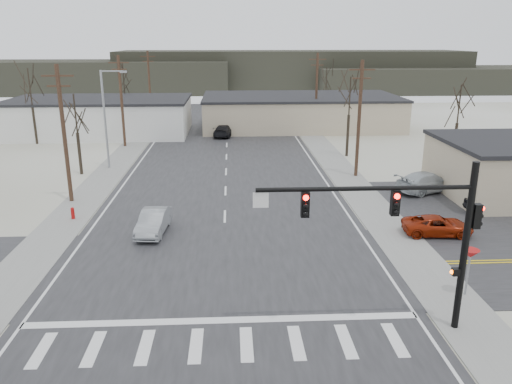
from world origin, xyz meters
TOP-DOWN VIEW (x-y plane):
  - ground at (0.00, 0.00)m, footprint 140.00×140.00m
  - main_road at (0.00, 15.00)m, footprint 18.00×110.00m
  - cross_road at (0.00, 0.00)m, footprint 90.00×10.00m
  - sidewalk_left at (-10.60, 20.00)m, footprint 3.00×90.00m
  - sidewalk_right at (10.60, 20.00)m, footprint 3.00×90.00m
  - traffic_signal_mast at (7.89, -6.20)m, footprint 8.95×0.43m
  - fire_hydrant at (-10.20, 8.00)m, footprint 0.24×0.24m
  - yield_sign at (11.50, -3.50)m, footprint 0.80×0.80m
  - building_left_far at (-16.00, 40.00)m, footprint 22.30×12.30m
  - building_right_far at (10.00, 44.00)m, footprint 26.30×14.30m
  - upole_left_b at (-11.50, 12.00)m, footprint 2.20×0.30m
  - upole_left_c at (-11.50, 32.00)m, footprint 2.20×0.30m
  - upole_left_d at (-11.50, 52.00)m, footprint 2.20×0.30m
  - upole_right_a at (11.50, 18.00)m, footprint 2.20×0.30m
  - upole_right_b at (11.50, 40.00)m, footprint 2.20×0.30m
  - streetlight_main at (-10.80, 22.00)m, footprint 2.40×0.25m
  - tree_left_near at (-13.00, 20.00)m, footprint 3.30×3.30m
  - tree_right_mid at (12.50, 26.00)m, footprint 3.74×3.74m
  - tree_left_far at (-14.00, 46.00)m, footprint 3.96×3.96m
  - tree_right_far at (15.00, 52.00)m, footprint 3.52×3.52m
  - tree_lot at (22.00, 22.00)m, footprint 3.52×3.52m
  - tree_left_mid at (-22.00, 34.00)m, footprint 3.96×3.96m
  - hill_left at (-35.00, 92.00)m, footprint 70.00×18.00m
  - hill_center at (15.00, 96.00)m, footprint 80.00×18.00m
  - hill_right at (50.00, 90.00)m, footprint 60.00×18.00m
  - sedan_crossing at (-4.41, 5.26)m, footprint 1.86×4.42m
  - car_far_a at (-0.30, 37.43)m, footprint 3.04×5.34m
  - car_far_b at (-7.50, 52.54)m, footprint 1.79×3.74m
  - car_parked_red at (13.17, 4.04)m, footprint 4.37×2.27m
  - car_parked_dark_a at (18.77, 8.16)m, footprint 3.94×1.89m
  - car_parked_silver at (15.97, 13.00)m, footprint 5.87×4.27m

SIDE VIEW (x-z plane):
  - ground at x=0.00m, z-range 0.00..0.00m
  - cross_road at x=0.00m, z-range 0.00..0.04m
  - main_road at x=0.00m, z-range 0.00..0.05m
  - sidewalk_left at x=-10.60m, z-range 0.00..0.06m
  - sidewalk_right at x=10.60m, z-range 0.00..0.06m
  - fire_hydrant at x=-10.20m, z-range 0.02..0.89m
  - car_parked_red at x=13.17m, z-range 0.03..1.21m
  - car_far_b at x=-7.50m, z-range 0.05..1.28m
  - car_parked_dark_a at x=18.77m, z-range 0.03..1.33m
  - sedan_crossing at x=-4.41m, z-range 0.05..1.47m
  - car_far_a at x=-0.30m, z-range 0.05..1.50m
  - car_parked_silver at x=15.97m, z-range 0.03..1.61m
  - yield_sign at x=11.50m, z-range 0.89..3.24m
  - building_right_far at x=10.00m, z-range 0.00..4.30m
  - building_left_far at x=-16.00m, z-range 0.01..4.51m
  - hill_right at x=50.00m, z-range 0.00..5.50m
  - hill_left at x=-35.00m, z-range 0.00..7.00m
  - hill_center at x=15.00m, z-range 0.00..9.00m
  - traffic_signal_mast at x=7.89m, z-range 1.07..8.27m
  - streetlight_main at x=-10.80m, z-range 0.59..9.59m
  - upole_left_b at x=-11.50m, z-range 0.22..10.22m
  - upole_left_c at x=-11.50m, z-range 0.22..10.22m
  - upole_left_d at x=-11.50m, z-range 0.22..10.22m
  - upole_right_a at x=11.50m, z-range 0.22..10.22m
  - upole_right_b at x=11.50m, z-range 0.22..10.22m
  - tree_left_near at x=-13.00m, z-range 1.55..8.90m
  - tree_right_far at x=15.00m, z-range 1.66..9.50m
  - tree_lot at x=22.00m, z-range 1.66..9.50m
  - tree_right_mid at x=12.50m, z-range 1.77..10.10m
  - tree_left_far at x=-14.00m, z-range 1.87..10.69m
  - tree_left_mid at x=-22.00m, z-range 1.87..10.69m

